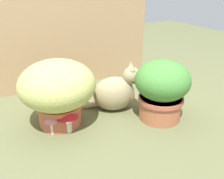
# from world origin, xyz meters

# --- Properties ---
(ground_plane) EXTENTS (6.00, 6.00, 0.00)m
(ground_plane) POSITION_xyz_m (0.00, 0.00, 0.00)
(ground_plane) COLOR #5E623E
(cardboard_backdrop) EXTENTS (1.26, 0.03, 0.92)m
(cardboard_backdrop) POSITION_xyz_m (0.10, 0.58, 0.46)
(cardboard_backdrop) COLOR tan
(cardboard_backdrop) RESTS_ON ground
(grass_planter) EXTENTS (0.42, 0.42, 0.38)m
(grass_planter) POSITION_xyz_m (-0.15, 0.04, 0.22)
(grass_planter) COLOR #B85A40
(grass_planter) RESTS_ON ground
(leafy_planter) EXTENTS (0.32, 0.32, 0.36)m
(leafy_planter) POSITION_xyz_m (0.40, -0.16, 0.19)
(leafy_planter) COLOR #B46543
(leafy_planter) RESTS_ON ground
(cat) EXTENTS (0.37, 0.24, 0.32)m
(cat) POSITION_xyz_m (0.22, 0.05, 0.12)
(cat) COLOR tan
(cat) RESTS_ON ground
(mushroom_ornament_red) EXTENTS (0.12, 0.12, 0.15)m
(mushroom_ornament_red) POSITION_xyz_m (-0.14, -0.06, 0.11)
(mushroom_ornament_red) COLOR beige
(mushroom_ornament_red) RESTS_ON ground
(mushroom_ornament_pink) EXTENTS (0.09, 0.09, 0.12)m
(mushroom_ornament_pink) POSITION_xyz_m (-0.21, -0.04, 0.08)
(mushroom_ornament_pink) COLOR silver
(mushroom_ornament_pink) RESTS_ON ground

